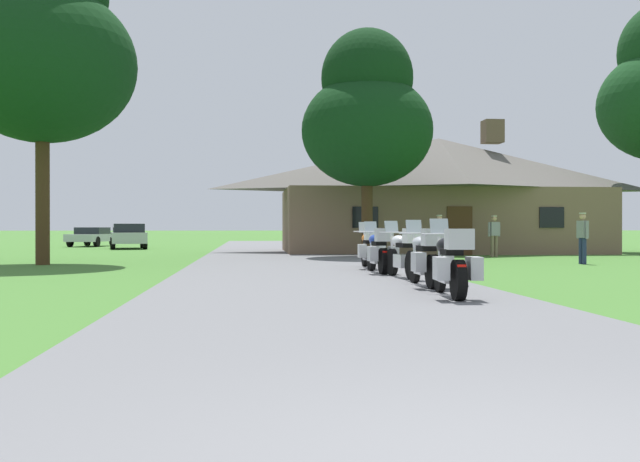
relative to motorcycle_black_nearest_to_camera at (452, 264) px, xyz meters
name	(u,v)px	position (x,y,z in m)	size (l,w,h in m)	color
ground_plane	(293,265)	(-1.93, 11.63, -0.61)	(500.00, 500.00, 0.00)	#42752D
asphalt_driveway	(297,267)	(-1.93, 9.63, -0.58)	(6.40, 80.00, 0.06)	slate
motorcycle_black_nearest_to_camera	(452,264)	(0.00, 0.00, 0.00)	(0.78, 2.08, 1.30)	black
motorcycle_silver_second_in_row	(426,258)	(0.10, 2.14, 0.00)	(0.73, 2.08, 1.30)	black
motorcycle_white_third_in_row	(404,253)	(0.18, 4.53, 0.01)	(0.73, 2.08, 1.30)	black
motorcycle_blue_fourth_in_row	(379,251)	(-0.07, 6.36, 0.00)	(0.76, 2.08, 1.30)	black
motorcycle_orange_farthest_in_row	(369,249)	(0.03, 8.43, 0.00)	(0.73, 2.08, 1.30)	black
stone_lodge	(439,194)	(5.64, 22.32, 2.19)	(15.48, 7.33, 6.34)	brown
bystander_gray_shirt_near_lodge	(494,234)	(6.60, 17.21, 0.34)	(0.54, 0.29, 1.69)	#75664C
bystander_gray_shirt_beside_signpost	(439,234)	(4.01, 16.02, 0.34)	(0.38, 0.48, 1.69)	#75664C
bystander_gray_shirt_by_tree	(583,235)	(7.54, 11.26, 0.34)	(0.28, 0.54, 1.69)	navy
tree_by_lodge_front	(367,115)	(1.26, 16.52, 4.98)	(5.13, 5.13, 8.96)	#422D19
tree_left_near	(42,42)	(-9.91, 12.46, 6.54)	(5.94, 5.94, 11.05)	#422D19
parked_silver_suv_far_left	(128,235)	(-10.15, 30.07, 0.17)	(2.72, 4.88, 1.40)	#ADAFB7
parked_silver_sedan_far_left	(92,236)	(-13.28, 35.36, 0.03)	(2.57, 4.46, 1.20)	#ADAFB7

